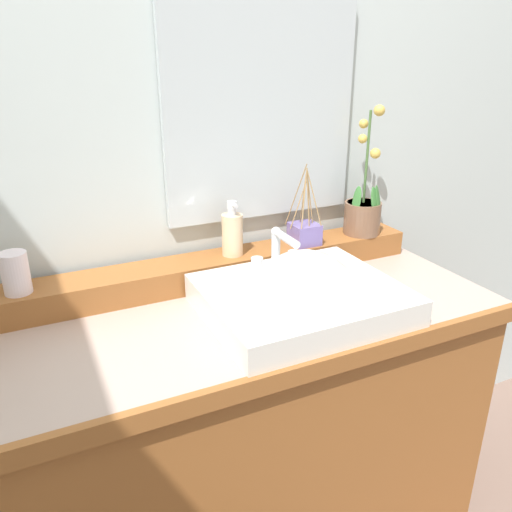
{
  "coord_description": "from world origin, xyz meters",
  "views": [
    {
      "loc": [
        -0.42,
        -1.05,
        1.46
      ],
      "look_at": [
        0.07,
        -0.02,
        1.0
      ],
      "focal_mm": 35.91,
      "sensor_mm": 36.0,
      "label": 1
    }
  ],
  "objects": [
    {
      "name": "tumbler_cup",
      "position": [
        -0.46,
        0.19,
        0.98
      ],
      "size": [
        0.06,
        0.06,
        0.1
      ],
      "primitive_type": "cylinder",
      "color": "white",
      "rests_on": "back_ledge"
    },
    {
      "name": "vanity_cabinet",
      "position": [
        0.0,
        -0.0,
        0.43
      ],
      "size": [
        1.4,
        0.56,
        0.86
      ],
      "color": "#96582A",
      "rests_on": "ground"
    },
    {
      "name": "wall_back",
      "position": [
        0.0,
        0.38,
        1.37
      ],
      "size": [
        3.28,
        0.2,
        2.74
      ],
      "primitive_type": "cube",
      "color": "silver",
      "rests_on": "ground"
    },
    {
      "name": "mirror",
      "position": [
        0.22,
        0.27,
        1.3
      ],
      "size": [
        0.58,
        0.02,
        0.59
      ],
      "primitive_type": "cube",
      "color": "silver"
    },
    {
      "name": "potted_plant",
      "position": [
        0.54,
        0.19,
        1.0
      ],
      "size": [
        0.11,
        0.12,
        0.39
      ],
      "color": "brown",
      "rests_on": "back_ledge"
    },
    {
      "name": "sink_basin",
      "position": [
        0.17,
        -0.08,
        0.88
      ],
      "size": [
        0.47,
        0.4,
        0.29
      ],
      "color": "white",
      "rests_on": "vanity_cabinet"
    },
    {
      "name": "soap_dispenser",
      "position": [
        0.1,
        0.2,
        0.99
      ],
      "size": [
        0.06,
        0.06,
        0.16
      ],
      "color": "beige",
      "rests_on": "back_ledge"
    },
    {
      "name": "reed_diffuser",
      "position": [
        0.32,
        0.18,
        0.96
      ],
      "size": [
        0.09,
        0.09,
        0.24
      ],
      "color": "#6C5B9D",
      "rests_on": "back_ledge"
    },
    {
      "name": "back_ledge",
      "position": [
        0.0,
        0.2,
        0.89
      ],
      "size": [
        1.32,
        0.13,
        0.07
      ],
      "primitive_type": "cube",
      "color": "#96582A",
      "rests_on": "vanity_cabinet"
    }
  ]
}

